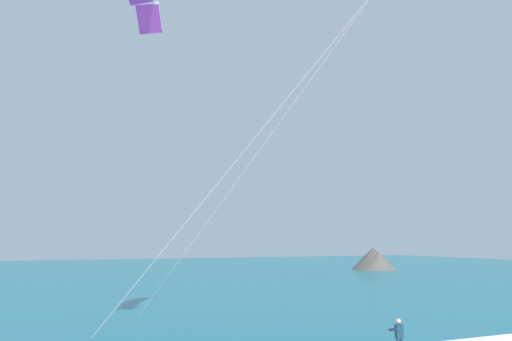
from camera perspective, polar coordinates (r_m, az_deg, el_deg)
sea at (r=77.79m, az=-13.70°, el=-11.82°), size 200.00×120.00×0.20m
kitesurfer at (r=23.54m, az=16.58°, el=-18.28°), size 0.55×0.53×1.69m
headland_right at (r=87.42m, az=13.95°, el=-10.25°), size 7.87×8.90×4.01m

